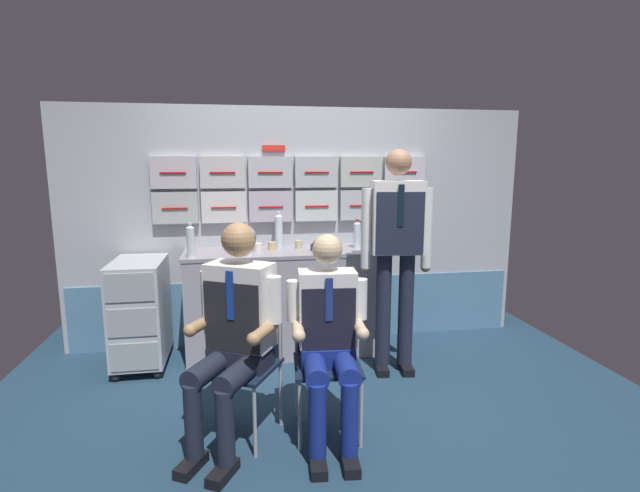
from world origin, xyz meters
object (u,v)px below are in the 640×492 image
folding_chair_left (248,348)px  crew_member_center (329,331)px  crew_member_left (234,324)px  service_trolley (140,310)px  folding_chair_center (326,346)px  water_bottle_clear (357,234)px  coffee_cup_spare (299,244)px  crew_member_standing (397,240)px

folding_chair_left → crew_member_center: bearing=-23.7°
folding_chair_left → crew_member_left: 0.26m
crew_member_center → crew_member_left: bearing=172.7°
service_trolley → folding_chair_left: service_trolley is taller
folding_chair_left → folding_chair_center: bearing=-5.4°
folding_chair_left → water_bottle_clear: water_bottle_clear is taller
crew_member_center → coffee_cup_spare: size_ratio=18.03×
service_trolley → crew_member_standing: size_ratio=0.50×
crew_member_center → service_trolley: bearing=135.5°
service_trolley → folding_chair_center: (1.33, -1.13, 0.05)m
folding_chair_left → service_trolley: bearing=128.0°
folding_chair_left → folding_chair_center: size_ratio=1.00×
crew_member_standing → coffee_cup_spare: crew_member_standing is taller
crew_member_standing → water_bottle_clear: 0.59m
crew_member_left → crew_member_standing: size_ratio=0.75×
water_bottle_clear → coffee_cup_spare: water_bottle_clear is taller
crew_member_left → folding_chair_center: bearing=9.3°
crew_member_left → water_bottle_clear: bearing=51.8°
folding_chair_left → crew_member_standing: bearing=29.2°
service_trolley → crew_member_center: (1.32, -1.30, 0.21)m
service_trolley → crew_member_left: size_ratio=0.67×
folding_chair_left → folding_chair_center: 0.49m
service_trolley → crew_member_left: 1.47m
crew_member_left → coffee_cup_spare: 1.54m
crew_member_center → water_bottle_clear: crew_member_center is taller
crew_member_left → water_bottle_clear: size_ratio=5.18×
service_trolley → folding_chair_left: bearing=-52.0°
crew_member_left → crew_member_center: size_ratio=1.06×
service_trolley → crew_member_standing: bearing=-12.2°
service_trolley → folding_chair_center: size_ratio=1.04×
crew_member_left → service_trolley: bearing=122.3°
crew_member_standing → water_bottle_clear: size_ratio=6.91×
folding_chair_center → crew_member_standing: 1.12m
crew_member_left → crew_member_center: bearing=-7.3°
crew_member_standing → folding_chair_center: bearing=-134.4°
folding_chair_center → crew_member_center: bearing=-94.4°
folding_chair_left → folding_chair_center: (0.48, -0.05, 0.00)m
folding_chair_left → crew_member_center: 0.54m
folding_chair_left → water_bottle_clear: bearing=50.8°
service_trolley → crew_member_center: 1.86m
service_trolley → coffee_cup_spare: coffee_cup_spare is taller
folding_chair_left → crew_member_center: (0.47, -0.21, 0.16)m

